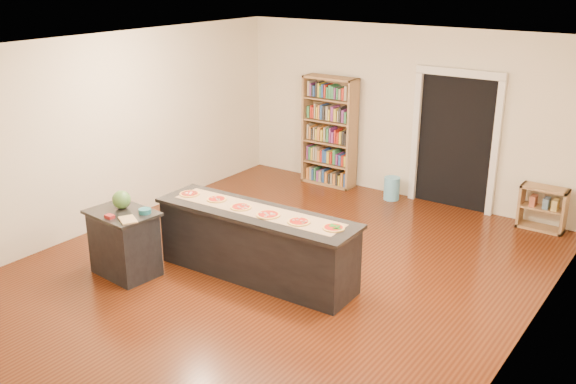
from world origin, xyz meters
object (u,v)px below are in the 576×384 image
Objects in this scene: bookshelf at (329,132)px; low_shelf at (542,208)px; side_counter at (125,243)px; waste_bin at (392,188)px; kitchen_island at (256,244)px; watermelon at (121,200)px.

low_shelf is (3.65, 0.03, -0.62)m from bookshelf.
side_counter is 4.64m from waste_bin.
bookshelf is 1.49m from waste_bin.
kitchen_island is at bearing -91.95° from waste_bin.
low_shelf is at bearing 54.63° from side_counter.
bookshelf is at bearing 85.89° from watermelon.
low_shelf is (2.49, 3.61, -0.11)m from kitchen_island.
waste_bin is (-2.37, -0.11, -0.14)m from low_shelf.
waste_bin is at bearing 69.65° from watermelon.
bookshelf is 4.39m from watermelon.
kitchen_island is at bearing 37.89° from side_counter.
bookshelf is 8.33× the size of watermelon.
side_counter is 5.94m from low_shelf.
kitchen_island is at bearing -72.04° from bookshelf.
bookshelf is at bearing 176.36° from waste_bin.
side_counter is 0.44× the size of bookshelf.
low_shelf is at bearing 48.02° from watermelon.
kitchen_island is 3.80m from bookshelf.
kitchen_island is 3.51m from waste_bin.
watermelon is (-3.97, -4.41, 0.62)m from low_shelf.
waste_bin is at bearing -3.64° from bookshelf.
kitchen_island is 4.39m from low_shelf.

